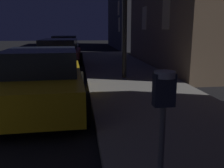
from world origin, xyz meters
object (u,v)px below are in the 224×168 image
at_px(car_yellow_cab, 43,80).
at_px(car_red, 59,55).
at_px(parking_meter, 163,108).
at_px(car_white, 65,47).

bearing_deg(car_yellow_cab, car_red, 89.99).
distance_m(parking_meter, car_yellow_cab, 4.28).
distance_m(parking_meter, car_white, 15.36).
height_order(parking_meter, car_red, parking_meter).
relative_size(parking_meter, car_red, 0.30).
relative_size(parking_meter, car_white, 0.32).
xyz_separation_m(parking_meter, car_yellow_cab, (-1.61, 3.94, -0.50)).
distance_m(car_yellow_cab, car_white, 11.33).
bearing_deg(car_red, car_white, 90.01).
distance_m(car_yellow_cab, car_red, 5.70).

